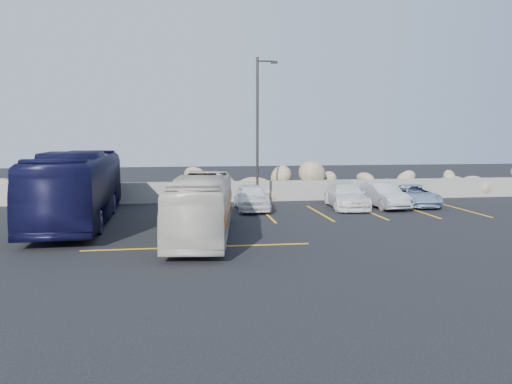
{
  "coord_description": "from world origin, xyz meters",
  "views": [
    {
      "loc": [
        -1.45,
        -17.11,
        3.95
      ],
      "look_at": [
        1.62,
        4.0,
        1.48
      ],
      "focal_mm": 35.0,
      "sensor_mm": 36.0,
      "label": 1
    }
  ],
  "objects": [
    {
      "name": "ground",
      "position": [
        0.0,
        0.0,
        0.0
      ],
      "size": [
        90.0,
        90.0,
        0.0
      ],
      "primitive_type": "plane",
      "color": "black",
      "rests_on": "ground"
    },
    {
      "name": "seawall",
      "position": [
        0.0,
        12.0,
        0.6
      ],
      "size": [
        60.0,
        0.4,
        1.2
      ],
      "primitive_type": "cube",
      "color": "gray",
      "rests_on": "ground"
    },
    {
      "name": "riprap_pile",
      "position": [
        0.0,
        13.2,
        1.3
      ],
      "size": [
        54.0,
        2.8,
        2.6
      ],
      "primitive_type": null,
      "color": "#988164",
      "rests_on": "ground"
    },
    {
      "name": "parking_lines",
      "position": [
        4.64,
        5.57,
        0.01
      ],
      "size": [
        18.16,
        9.36,
        0.01
      ],
      "color": "#F1A51C",
      "rests_on": "ground"
    },
    {
      "name": "lamppost",
      "position": [
        2.56,
        9.5,
        4.3
      ],
      "size": [
        1.14,
        0.18,
        8.0
      ],
      "color": "#2A2825",
      "rests_on": "ground"
    },
    {
      "name": "vintage_bus",
      "position": [
        -0.76,
        2.0,
        1.19
      ],
      "size": [
        3.02,
        8.74,
        2.39
      ],
      "primitive_type": "imported",
      "rotation": [
        0.0,
        0.0,
        -0.12
      ],
      "color": "beige",
      "rests_on": "ground"
    },
    {
      "name": "tour_coach",
      "position": [
        -6.13,
        5.96,
        1.6
      ],
      "size": [
        3.09,
        11.57,
        3.2
      ],
      "primitive_type": "imported",
      "rotation": [
        0.0,
        0.0,
        0.03
      ],
      "color": "black",
      "rests_on": "ground"
    },
    {
      "name": "car_a",
      "position": [
        2.05,
        8.58,
        0.68
      ],
      "size": [
        1.63,
        4.02,
        1.37
      ],
      "primitive_type": "imported",
      "rotation": [
        0.0,
        0.0,
        -0.0
      ],
      "color": "white",
      "rests_on": "ground"
    },
    {
      "name": "car_b",
      "position": [
        9.22,
        8.39,
        0.66
      ],
      "size": [
        1.7,
        4.13,
        1.33
      ],
      "primitive_type": "imported",
      "rotation": [
        0.0,
        0.0,
        0.07
      ],
      "color": "#BBBCC0",
      "rests_on": "ground"
    },
    {
      "name": "car_c",
      "position": [
        7.2,
        8.52,
        0.65
      ],
      "size": [
        2.22,
        4.64,
        1.31
      ],
      "primitive_type": "imported",
      "rotation": [
        0.0,
        0.0,
        -0.09
      ],
      "color": "white",
      "rests_on": "ground"
    },
    {
      "name": "car_d",
      "position": [
        11.28,
        8.85,
        0.58
      ],
      "size": [
        2.33,
        4.34,
        1.16
      ],
      "primitive_type": "imported",
      "rotation": [
        0.0,
        0.0,
        -0.1
      ],
      "color": "#899FC3",
      "rests_on": "ground"
    }
  ]
}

